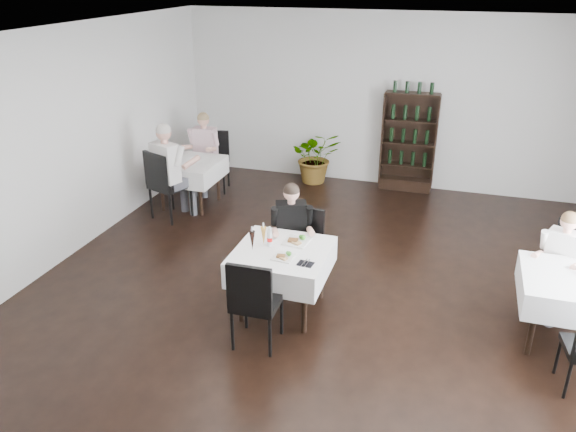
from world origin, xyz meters
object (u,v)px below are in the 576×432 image
(main_table, at_px, (282,262))
(potted_tree, at_px, (316,157))
(diner_main, at_px, (292,228))
(wine_shelf, at_px, (408,143))

(main_table, distance_m, potted_tree, 4.26)
(main_table, distance_m, diner_main, 0.61)
(wine_shelf, relative_size, diner_main, 1.33)
(main_table, height_order, potted_tree, potted_tree)
(wine_shelf, xyz_separation_m, main_table, (-0.90, -4.31, -0.23))
(potted_tree, bearing_deg, main_table, -80.23)
(wine_shelf, height_order, diner_main, wine_shelf)
(wine_shelf, height_order, main_table, wine_shelf)
(wine_shelf, distance_m, main_table, 4.41)
(potted_tree, relative_size, diner_main, 0.73)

